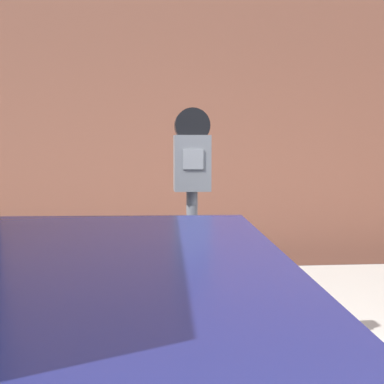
% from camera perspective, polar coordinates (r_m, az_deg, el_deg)
% --- Properties ---
extents(sidewalk, '(24.00, 2.80, 0.15)m').
position_cam_1_polar(sidewalk, '(4.23, 3.54, -13.21)').
color(sidewalk, '#BCB7AD').
rests_on(sidewalk, ground_plane).
extents(parking_meter, '(0.20, 0.14, 1.44)m').
position_cam_1_polar(parking_meter, '(2.90, 0.00, 0.92)').
color(parking_meter, slate).
rests_on(parking_meter, sidewalk).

